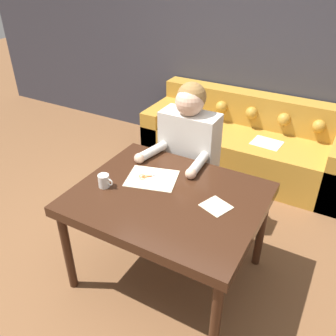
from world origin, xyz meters
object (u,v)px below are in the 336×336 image
scissors (148,177)px  person (188,156)px  dining_table (168,203)px  couch (244,144)px  mug (104,181)px

scissors → person: bearing=83.5°
dining_table → couch: size_ratio=0.57×
dining_table → scissors: 0.26m
person → mug: 0.81m
mug → scissors: bearing=51.4°
couch → person: size_ratio=1.66×
couch → person: (-0.14, -1.12, 0.37)m
person → mug: size_ratio=11.25×
person → couch: bearing=82.9°
couch → scissors: 1.70m
person → mug: person is taller
person → scissors: (-0.06, -0.52, 0.07)m
mug → dining_table: bearing=16.8°
couch → mug: (-0.39, -1.88, 0.48)m
person → scissors: bearing=-96.5°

